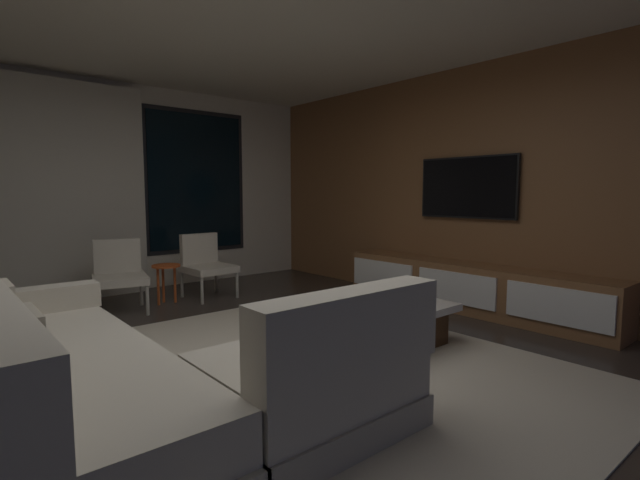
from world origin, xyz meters
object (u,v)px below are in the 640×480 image
Objects in this scene: accent_chair_near_window at (205,262)px; mounted_tv at (467,187)px; sectional_couch at (131,379)px; side_stool at (166,272)px; media_console at (471,289)px; coffee_table at (365,321)px; book_stack_on_coffee_table at (364,304)px; accent_chair_by_curtain at (119,272)px.

accent_chair_near_window is 3.24m from mounted_tv.
side_stool is (1.31, 2.74, 0.08)m from sectional_couch.
side_stool is 0.15× the size of media_console.
coffee_table is 2.52× the size of side_stool.
mounted_tv is (3.86, 0.43, 1.06)m from sectional_couch.
coffee_table is 2.58m from accent_chair_near_window.
accent_chair_near_window is (-0.20, 2.56, 0.25)m from coffee_table.
mounted_tv reaches higher than side_stool.
accent_chair_near_window is (-0.06, 2.67, 0.05)m from book_stack_on_coffee_table.
coffee_table is at bearing -73.83° from side_stool.
accent_chair_near_window is at bearing 56.67° from sectional_couch.
accent_chair_near_window reaches higher than coffee_table.
accent_chair_by_curtain is at bearing 179.84° from side_stool.
book_stack_on_coffee_table is at bearing -170.99° from mounted_tv.
mounted_tv is at bearing -36.96° from accent_chair_by_curtain.
mounted_tv is at bearing -42.17° from side_stool.
sectional_couch reaches higher than side_stool.
accent_chair_near_window and accent_chair_by_curtain have the same top height.
coffee_table is 1.49× the size of accent_chair_by_curtain.
accent_chair_by_curtain is (-1.25, 2.51, 0.25)m from coffee_table.
book_stack_on_coffee_table is 0.55× the size of side_stool.
book_stack_on_coffee_table reaches higher than coffee_table.
side_stool is at bearing -174.46° from accent_chair_near_window.
coffee_table is 2.81m from accent_chair_by_curtain.
accent_chair_near_window is (1.84, 2.79, 0.14)m from sectional_couch.
accent_chair_by_curtain is (-1.05, -0.05, 0.00)m from accent_chair_near_window.
mounted_tv is at bearing 47.55° from media_console.
accent_chair_near_window reaches higher than side_stool.
media_console is (1.78, 0.11, -0.13)m from book_stack_on_coffee_table.
accent_chair_by_curtain is (-1.11, 2.62, 0.05)m from book_stack_on_coffee_table.
sectional_couch reaches higher than accent_chair_near_window.
coffee_table is at bearing 179.93° from media_console.
sectional_couch is 5.43× the size of side_stool.
accent_chair_by_curtain is 0.65× the size of mounted_tv.
media_console is 2.60× the size of mounted_tv.
sectional_couch is at bearing -123.33° from accent_chair_near_window.
coffee_table is 1.65m from media_console.
mounted_tv is at bearing 6.13° from coffee_table.
accent_chair_near_window is 1.00× the size of accent_chair_by_curtain.
mounted_tv reaches higher than book_stack_on_coffee_table.
mounted_tv is (1.82, 0.20, 1.16)m from coffee_table.
book_stack_on_coffee_table is 0.33× the size of accent_chair_near_window.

